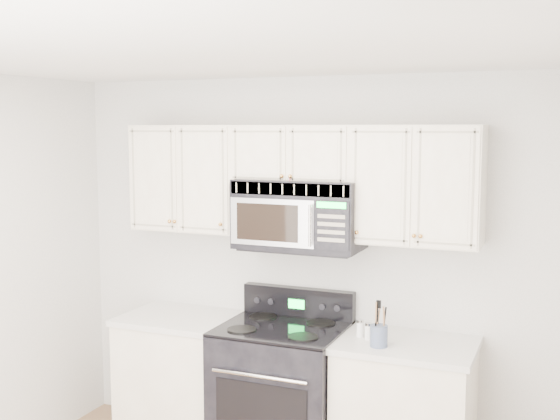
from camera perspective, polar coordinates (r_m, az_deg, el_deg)
The scene contains 9 objects.
room at distance 3.41m, azimuth -8.53°, elevation -9.60°, with size 3.51×3.51×2.61m.
base_cabinet_left at distance 5.25m, azimuth -7.73°, elevation -13.72°, with size 0.86×0.65×0.92m.
base_cabinet_right at distance 4.70m, azimuth 10.11°, elevation -16.27°, with size 0.86×0.65×0.92m.
range at distance 4.88m, azimuth 0.19°, elevation -14.54°, with size 0.81×0.74×1.13m.
upper_cabinets at distance 4.71m, azimuth 1.33°, elevation 2.83°, with size 2.44×0.37×0.75m.
microwave at distance 4.67m, azimuth 1.60°, elevation -0.32°, with size 0.83×0.47×0.46m.
utensil_crock at distance 4.39m, azimuth 8.05°, elevation -9.99°, with size 0.11×0.11×0.29m.
shaker_salt at distance 4.58m, azimuth 6.52°, elevation -9.51°, with size 0.05×0.05×0.11m.
shaker_pepper at distance 4.53m, azimuth 7.18°, elevation -9.74°, with size 0.05×0.05×0.11m.
Camera 1 is at (1.70, -2.80, 2.25)m, focal length 45.00 mm.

